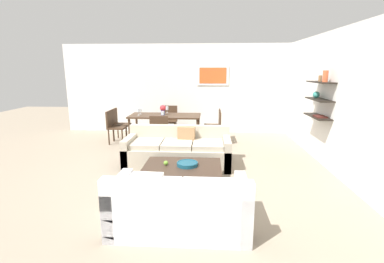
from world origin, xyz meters
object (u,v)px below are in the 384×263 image
at_px(dining_chair_left_near, 114,125).
at_px(loveseat_white, 179,206).
at_px(dining_chair_head, 170,119).
at_px(dining_chair_right_far, 215,123).
at_px(apple_on_coffee_table, 166,163).
at_px(wine_glass_left_near, 138,110).
at_px(sofa_beige, 178,151).
at_px(dining_chair_foot, 160,131).
at_px(centerpiece_vase, 163,109).
at_px(coffee_table, 182,177).
at_px(wine_glass_head, 167,108).
at_px(decorative_bowl, 187,164).
at_px(dining_table, 165,118).
at_px(dining_chair_right_near, 216,126).
at_px(dining_chair_left_far, 119,122).
at_px(wine_glass_foot, 163,113).
at_px(wine_glass_left_far, 140,110).

bearing_deg(dining_chair_left_near, loveseat_white, -61.49).
bearing_deg(dining_chair_head, loveseat_white, -80.70).
distance_m(loveseat_white, dining_chair_right_far, 4.43).
bearing_deg(apple_on_coffee_table, wine_glass_left_near, 112.27).
relative_size(sofa_beige, dining_chair_foot, 2.43).
bearing_deg(centerpiece_vase, loveseat_white, -78.15).
height_order(coffee_table, wine_glass_head, wine_glass_head).
distance_m(sofa_beige, centerpiece_vase, 2.02).
distance_m(dining_chair_foot, dining_chair_left_near, 1.50).
height_order(decorative_bowl, dining_chair_head, dining_chair_head).
bearing_deg(coffee_table, dining_chair_foot, 109.24).
bearing_deg(dining_chair_foot, wine_glass_left_near, 133.59).
height_order(dining_table, dining_chair_head, dining_chair_head).
xyz_separation_m(apple_on_coffee_table, dining_chair_right_far, (0.89, 3.13, 0.09)).
height_order(decorative_bowl, dining_chair_foot, dining_chair_foot).
bearing_deg(coffee_table, dining_chair_right_near, 77.68).
xyz_separation_m(decorative_bowl, dining_chair_left_far, (-2.18, 3.14, 0.09)).
bearing_deg(decorative_bowl, dining_chair_left_far, 124.77).
distance_m(apple_on_coffee_table, dining_chair_right_near, 2.89).
bearing_deg(centerpiece_vase, dining_chair_right_far, 8.18).
distance_m(sofa_beige, dining_chair_left_near, 2.52).
height_order(dining_chair_right_far, dining_chair_left_near, same).
bearing_deg(wine_glass_foot, apple_on_coffee_table, -79.75).
bearing_deg(dining_chair_right_near, dining_chair_head, 142.67).
distance_m(dining_chair_head, wine_glass_foot, 1.26).
distance_m(coffee_table, decorative_bowl, 0.24).
relative_size(apple_on_coffee_table, wine_glass_head, 0.42).
bearing_deg(wine_glass_head, dining_chair_head, 90.00).
bearing_deg(wine_glass_foot, dining_chair_right_far, 22.63).
xyz_separation_m(coffee_table, apple_on_coffee_table, (-0.28, 0.03, 0.23)).
bearing_deg(dining_chair_head, dining_chair_right_near, -37.33).
xyz_separation_m(sofa_beige, loveseat_white, (0.28, -2.36, 0.00)).
bearing_deg(wine_glass_head, wine_glass_left_near, -145.59).
distance_m(dining_chair_right_near, dining_chair_left_far, 2.73).
xyz_separation_m(dining_chair_head, wine_glass_left_near, (-0.70, -0.94, 0.38)).
height_order(sofa_beige, wine_glass_foot, wine_glass_foot).
distance_m(loveseat_white, dining_chair_right_near, 4.04).
bearing_deg(centerpiece_vase, dining_chair_head, 86.27).
bearing_deg(decorative_bowl, dining_table, 105.70).
distance_m(decorative_bowl, dining_chair_head, 3.87).
relative_size(wine_glass_head, wine_glass_foot, 1.18).
distance_m(coffee_table, centerpiece_vase, 3.15).
bearing_deg(coffee_table, dining_chair_right_far, 79.15).
xyz_separation_m(dining_chair_right_far, centerpiece_vase, (-1.41, -0.20, 0.40)).
xyz_separation_m(sofa_beige, wine_glass_foot, (-0.55, 1.47, 0.56)).
bearing_deg(dining_chair_left_far, loveseat_white, -63.65).
xyz_separation_m(dining_table, dining_chair_foot, (-0.00, -0.84, -0.17)).
xyz_separation_m(wine_glass_left_near, wine_glass_left_far, (0.00, 0.21, -0.03)).
height_order(apple_on_coffee_table, dining_chair_foot, dining_chair_foot).
bearing_deg(sofa_beige, wine_glass_left_near, 125.67).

